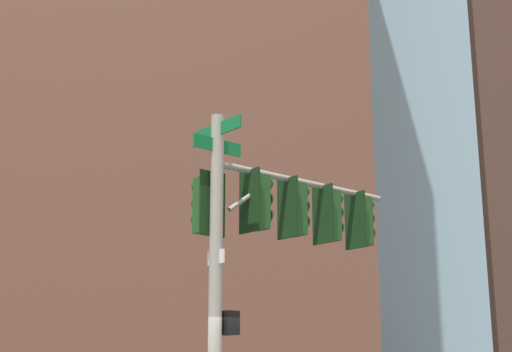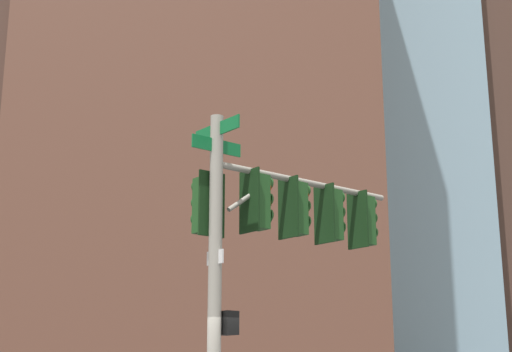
% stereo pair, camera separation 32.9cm
% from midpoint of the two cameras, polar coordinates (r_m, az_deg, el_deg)
% --- Properties ---
extents(signal_pole_assembly, '(4.00, 3.05, 6.05)m').
position_cam_midpoint_polar(signal_pole_assembly, '(14.22, 0.58, -3.92)').
color(signal_pole_assembly, '#9E998C').
rests_on(signal_pole_assembly, ground_plane).
extents(building_brick_midblock, '(18.77, 18.55, 46.99)m').
position_cam_midpoint_polar(building_brick_midblock, '(50.25, -5.30, 11.47)').
color(building_brick_midblock, brown).
rests_on(building_brick_midblock, ground_plane).
extents(building_glass_tower, '(29.24, 31.01, 62.91)m').
position_cam_midpoint_polar(building_glass_tower, '(71.45, -0.74, 10.25)').
color(building_glass_tower, '#8CB2C6').
rests_on(building_glass_tower, ground_plane).
extents(building_brick_farside, '(17.73, 14.71, 53.08)m').
position_cam_midpoint_polar(building_brick_farside, '(66.64, 10.66, 7.80)').
color(building_brick_farside, '#4C3328').
rests_on(building_brick_farside, ground_plane).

